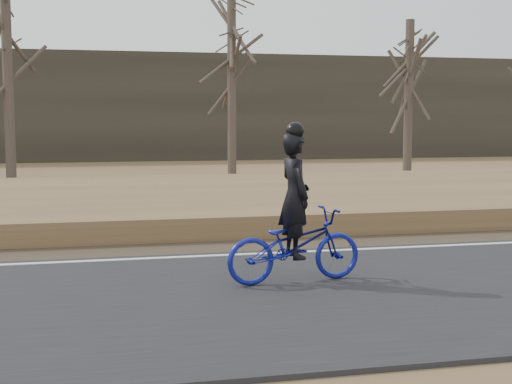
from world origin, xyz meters
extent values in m
plane|color=olive|center=(0.00, 0.00, 0.00)|extent=(120.00, 120.00, 0.00)
cube|color=black|center=(0.00, -2.50, 0.03)|extent=(120.00, 6.00, 0.06)
cube|color=silver|center=(0.00, 0.20, 0.07)|extent=(120.00, 0.12, 0.01)
cube|color=#473A2B|center=(0.00, 1.20, 0.02)|extent=(120.00, 1.60, 0.04)
cube|color=olive|center=(0.00, 4.20, 0.22)|extent=(120.00, 5.00, 0.44)
cube|color=slate|center=(0.00, 8.00, 0.23)|extent=(120.00, 3.00, 0.45)
cube|color=black|center=(0.00, 8.00, 0.52)|extent=(120.00, 2.40, 0.14)
cube|color=brown|center=(0.00, 7.28, 0.67)|extent=(120.00, 0.07, 0.15)
cube|color=brown|center=(0.00, 8.72, 0.67)|extent=(120.00, 0.07, 0.15)
cube|color=#383328|center=(0.00, 30.00, 3.00)|extent=(120.00, 4.00, 6.00)
imported|color=navy|center=(2.01, -1.95, 0.59)|extent=(2.07, 0.92, 1.05)
imported|color=black|center=(2.01, -1.95, 1.30)|extent=(0.50, 0.69, 1.77)
sphere|color=black|center=(2.01, -1.95, 2.20)|extent=(0.26, 0.26, 0.26)
cylinder|color=brown|center=(-3.57, 14.62, 3.92)|extent=(0.36, 0.36, 7.85)
cylinder|color=brown|center=(4.78, 17.04, 3.98)|extent=(0.36, 0.36, 7.96)
cylinder|color=brown|center=(11.90, 15.71, 3.18)|extent=(0.36, 0.36, 6.36)
camera|label=1|loc=(-0.74, -11.56, 2.39)|focal=50.00mm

